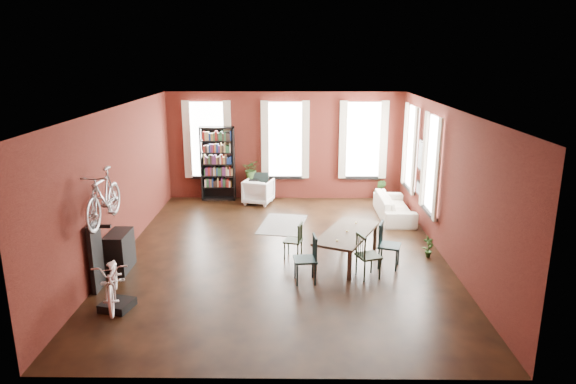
{
  "coord_description": "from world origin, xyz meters",
  "views": [
    {
      "loc": [
        0.24,
        -10.57,
        4.3
      ],
      "look_at": [
        0.12,
        0.6,
        1.25
      ],
      "focal_mm": 32.0,
      "sensor_mm": 36.0,
      "label": 1
    }
  ],
  "objects_px": {
    "dining_table": "(347,247)",
    "bookshelf": "(218,164)",
    "dining_chair_c": "(368,256)",
    "dining_chair_a": "(305,259)",
    "white_armchair": "(258,190)",
    "bike_trainer": "(117,305)",
    "dining_chair_b": "(293,241)",
    "dining_chair_d": "(389,245)",
    "plant_stand": "(253,189)",
    "console_table": "(120,251)",
    "cream_sofa": "(394,203)",
    "bicycle_floor": "(111,259)"
  },
  "relations": [
    {
      "from": "bookshelf",
      "to": "console_table",
      "type": "height_order",
      "value": "bookshelf"
    },
    {
      "from": "dining_table",
      "to": "dining_chair_d",
      "type": "relative_size",
      "value": 2.03
    },
    {
      "from": "console_table",
      "to": "plant_stand",
      "type": "height_order",
      "value": "console_table"
    },
    {
      "from": "dining_chair_a",
      "to": "bike_trainer",
      "type": "distance_m",
      "value": 3.49
    },
    {
      "from": "bike_trainer",
      "to": "dining_table",
      "type": "bearing_deg",
      "value": 27.28
    },
    {
      "from": "bookshelf",
      "to": "plant_stand",
      "type": "relative_size",
      "value": 3.32
    },
    {
      "from": "dining_chair_d",
      "to": "bike_trainer",
      "type": "relative_size",
      "value": 1.94
    },
    {
      "from": "dining_chair_a",
      "to": "bookshelf",
      "type": "xyz_separation_m",
      "value": [
        -2.47,
        5.73,
        0.63
      ]
    },
    {
      "from": "dining_table",
      "to": "dining_chair_c",
      "type": "bearing_deg",
      "value": -42.46
    },
    {
      "from": "dining_chair_b",
      "to": "console_table",
      "type": "bearing_deg",
      "value": -63.46
    },
    {
      "from": "console_table",
      "to": "bike_trainer",
      "type": "bearing_deg",
      "value": -73.93
    },
    {
      "from": "bicycle_floor",
      "to": "bike_trainer",
      "type": "bearing_deg",
      "value": 34.37
    },
    {
      "from": "dining_chair_c",
      "to": "bookshelf",
      "type": "distance_m",
      "value": 6.68
    },
    {
      "from": "white_armchair",
      "to": "bicycle_floor",
      "type": "bearing_deg",
      "value": 88.16
    },
    {
      "from": "cream_sofa",
      "to": "bookshelf",
      "type": "bearing_deg",
      "value": 71.05
    },
    {
      "from": "white_armchair",
      "to": "bike_trainer",
      "type": "distance_m",
      "value": 6.78
    },
    {
      "from": "bookshelf",
      "to": "bike_trainer",
      "type": "distance_m",
      "value": 6.98
    },
    {
      "from": "dining_chair_b",
      "to": "dining_chair_d",
      "type": "distance_m",
      "value": 2.03
    },
    {
      "from": "dining_table",
      "to": "plant_stand",
      "type": "bearing_deg",
      "value": 141.45
    },
    {
      "from": "white_armchair",
      "to": "bike_trainer",
      "type": "bearing_deg",
      "value": 88.28
    },
    {
      "from": "dining_chair_a",
      "to": "plant_stand",
      "type": "bearing_deg",
      "value": -172.57
    },
    {
      "from": "dining_table",
      "to": "bike_trainer",
      "type": "height_order",
      "value": "dining_table"
    },
    {
      "from": "dining_table",
      "to": "bookshelf",
      "type": "bearing_deg",
      "value": 150.43
    },
    {
      "from": "dining_table",
      "to": "dining_chair_a",
      "type": "xyz_separation_m",
      "value": [
        -0.9,
        -1.03,
        0.14
      ]
    },
    {
      "from": "dining_chair_c",
      "to": "cream_sofa",
      "type": "bearing_deg",
      "value": -38.56
    },
    {
      "from": "dining_chair_c",
      "to": "plant_stand",
      "type": "bearing_deg",
      "value": 5.48
    },
    {
      "from": "dining_chair_b",
      "to": "bicycle_floor",
      "type": "height_order",
      "value": "bicycle_floor"
    },
    {
      "from": "bicycle_floor",
      "to": "console_table",
      "type": "bearing_deg",
      "value": 88.87
    },
    {
      "from": "dining_chair_c",
      "to": "cream_sofa",
      "type": "height_order",
      "value": "dining_chair_c"
    },
    {
      "from": "dining_chair_c",
      "to": "bicycle_floor",
      "type": "distance_m",
      "value": 4.77
    },
    {
      "from": "cream_sofa",
      "to": "plant_stand",
      "type": "xyz_separation_m",
      "value": [
        -3.91,
        1.65,
        -0.08
      ]
    },
    {
      "from": "dining_chair_d",
      "to": "bicycle_floor",
      "type": "relative_size",
      "value": 0.59
    },
    {
      "from": "console_table",
      "to": "plant_stand",
      "type": "distance_m",
      "value": 5.64
    },
    {
      "from": "console_table",
      "to": "dining_chair_a",
      "type": "bearing_deg",
      "value": -8.05
    },
    {
      "from": "white_armchair",
      "to": "bike_trainer",
      "type": "height_order",
      "value": "white_armchair"
    },
    {
      "from": "white_armchair",
      "to": "console_table",
      "type": "bearing_deg",
      "value": 78.2
    },
    {
      "from": "bookshelf",
      "to": "dining_chair_b",
      "type": "bearing_deg",
      "value": -63.67
    },
    {
      "from": "dining_chair_a",
      "to": "bike_trainer",
      "type": "xyz_separation_m",
      "value": [
        -3.28,
        -1.12,
        -0.39
      ]
    },
    {
      "from": "dining_table",
      "to": "dining_chair_a",
      "type": "relative_size",
      "value": 2.05
    },
    {
      "from": "dining_table",
      "to": "white_armchair",
      "type": "distance_m",
      "value": 4.82
    },
    {
      "from": "plant_stand",
      "to": "dining_chair_c",
      "type": "bearing_deg",
      "value": -63.84
    },
    {
      "from": "dining_chair_a",
      "to": "bookshelf",
      "type": "distance_m",
      "value": 6.27
    },
    {
      "from": "dining_table",
      "to": "bike_trainer",
      "type": "xyz_separation_m",
      "value": [
        -4.18,
        -2.16,
        -0.25
      ]
    },
    {
      "from": "dining_chair_a",
      "to": "bookshelf",
      "type": "relative_size",
      "value": 0.42
    },
    {
      "from": "bookshelf",
      "to": "white_armchair",
      "type": "distance_m",
      "value": 1.46
    },
    {
      "from": "white_armchair",
      "to": "console_table",
      "type": "xyz_separation_m",
      "value": [
        -2.5,
        -4.81,
        0.0
      ]
    },
    {
      "from": "white_armchair",
      "to": "cream_sofa",
      "type": "xyz_separation_m",
      "value": [
        3.73,
        -1.31,
        0.01
      ]
    },
    {
      "from": "white_armchair",
      "to": "plant_stand",
      "type": "bearing_deg",
      "value": -45.93
    },
    {
      "from": "dining_chair_b",
      "to": "dining_chair_d",
      "type": "xyz_separation_m",
      "value": [
        1.98,
        -0.47,
        0.08
      ]
    },
    {
      "from": "dining_table",
      "to": "plant_stand",
      "type": "height_order",
      "value": "plant_stand"
    }
  ]
}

